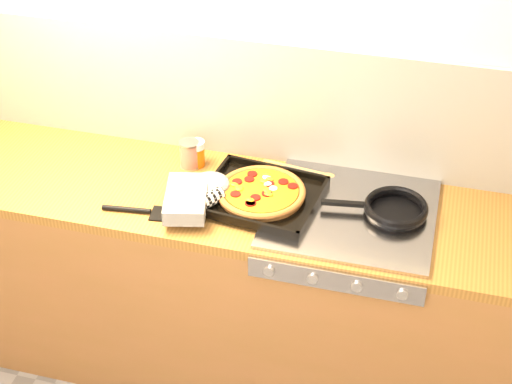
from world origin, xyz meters
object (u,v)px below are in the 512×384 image
(tomato_can, at_px, (190,154))
(juice_glass, at_px, (197,153))
(frying_pan, at_px, (394,209))
(pizza_on_tray, at_px, (241,194))

(tomato_can, xyz_separation_m, juice_glass, (0.02, 0.02, -0.00))
(tomato_can, distance_m, juice_glass, 0.03)
(juice_glass, bearing_deg, tomato_can, -148.09)
(frying_pan, distance_m, tomato_can, 0.82)
(frying_pan, distance_m, juice_glass, 0.80)
(frying_pan, xyz_separation_m, juice_glass, (-0.79, 0.14, 0.02))
(pizza_on_tray, xyz_separation_m, juice_glass, (-0.24, 0.20, 0.01))
(pizza_on_tray, distance_m, tomato_can, 0.32)
(pizza_on_tray, xyz_separation_m, frying_pan, (0.55, 0.06, -0.01))
(juice_glass, bearing_deg, pizza_on_tray, -40.23)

